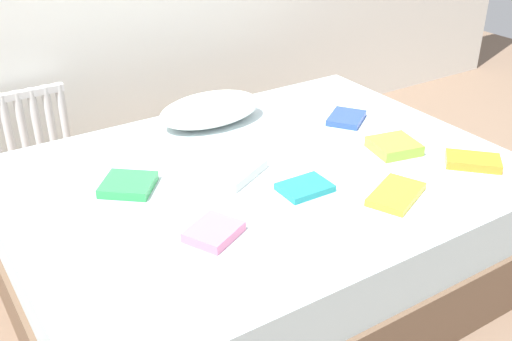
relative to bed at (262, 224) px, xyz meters
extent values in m
plane|color=#7F6651|center=(0.00, 0.00, -0.25)|extent=(8.00, 8.00, 0.00)
cube|color=brown|center=(0.00, 0.00, -0.11)|extent=(2.00, 1.50, 0.28)
cube|color=silver|center=(0.00, 0.00, 0.14)|extent=(1.96, 1.46, 0.22)
cylinder|color=white|center=(-0.72, 1.20, 0.11)|extent=(0.04, 0.04, 0.45)
cylinder|color=white|center=(-0.65, 1.20, 0.11)|extent=(0.04, 0.04, 0.45)
cylinder|color=white|center=(-0.58, 1.20, 0.11)|extent=(0.04, 0.04, 0.45)
cylinder|color=white|center=(-0.51, 1.20, 0.11)|extent=(0.04, 0.04, 0.45)
cylinder|color=white|center=(-0.44, 1.20, 0.11)|extent=(0.04, 0.04, 0.45)
cube|color=white|center=(-0.69, 1.20, 0.32)|extent=(0.53, 0.04, 0.04)
cube|color=white|center=(-0.69, 1.20, -0.09)|extent=(0.53, 0.04, 0.04)
ellipsoid|color=white|center=(0.06, 0.52, 0.32)|extent=(0.50, 0.28, 0.14)
cube|color=teal|center=(0.05, -0.21, 0.27)|extent=(0.19, 0.14, 0.03)
cube|color=orange|center=(0.74, -0.42, 0.27)|extent=(0.24, 0.24, 0.03)
cube|color=#8CC638|center=(0.56, -0.15, 0.28)|extent=(0.22, 0.21, 0.05)
cube|color=white|center=(-0.12, 0.04, 0.27)|extent=(0.29, 0.27, 0.04)
cube|color=pink|center=(-0.39, -0.29, 0.27)|extent=(0.22, 0.21, 0.03)
cube|color=green|center=(-0.50, 0.16, 0.27)|extent=(0.26, 0.26, 0.03)
cube|color=#2847B7|center=(0.60, 0.20, 0.27)|extent=(0.24, 0.23, 0.03)
cube|color=yellow|center=(0.30, -0.43, 0.27)|extent=(0.28, 0.23, 0.03)
camera|label=1|loc=(-1.17, -1.76, 1.40)|focal=42.44mm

